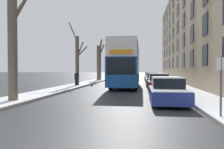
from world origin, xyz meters
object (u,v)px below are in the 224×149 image
Objects in this scene: bare_tree_left_1 at (77,58)px; parked_car_1 at (158,83)px; bare_tree_left_2 at (99,61)px; pedestrian_left_sidewalk at (76,78)px; parked_car_0 at (167,91)px; parked_car_3 at (152,78)px; bare_tree_left_0 at (14,28)px; parked_car_4 at (150,77)px; parked_car_2 at (154,80)px; street_sign_post at (221,84)px; double_decker_bus at (126,63)px.

parked_car_1 is at bearing -28.49° from bare_tree_left_1.
bare_tree_left_2 is 12.34m from pedestrian_left_sidewalk.
bare_tree_left_2 reaches higher than parked_car_0.
bare_tree_left_1 is 1.80× the size of parked_car_3.
pedestrian_left_sidewalk is at bearing 128.72° from parked_car_0.
bare_tree_left_0 is 1.88× the size of parked_car_0.
parked_car_3 is 6.08m from parked_car_4.
parked_car_1 is at bearing -63.09° from bare_tree_left_2.
parked_car_0 is at bearing -90.00° from parked_car_3.
bare_tree_left_1 is 1.70× the size of parked_car_2.
pedestrian_left_sidewalk is at bearing 124.16° from street_sign_post.
parked_car_3 is (0.00, 12.23, -0.00)m from parked_car_1.
bare_tree_left_1 is at bearing 176.63° from double_decker_bus.
parked_car_4 is (8.21, 13.85, -2.40)m from bare_tree_left_1.
double_decker_bus is 5.41m from pedestrian_left_sidewalk.
parked_car_2 is at bearing 58.73° from bare_tree_left_0.
double_decker_bus reaches higher than parked_car_3.
bare_tree_left_2 reaches higher than parked_car_3.
bare_tree_left_2 is 18.14m from parked_car_1.
street_sign_post reaches higher than parked_car_3.
parked_car_4 is (0.00, 18.31, -0.02)m from parked_car_1.
bare_tree_left_1 is 0.71× the size of double_decker_bus.
bare_tree_left_0 reaches higher than bare_tree_left_1.
parked_car_2 is (8.13, -10.06, -2.46)m from bare_tree_left_2.
bare_tree_left_0 is 2.04× the size of parked_car_3.
bare_tree_left_2 reaches higher than parked_car_4.
parked_car_4 is (-0.00, 24.59, 0.01)m from parked_car_0.
parked_car_4 is 16.57m from pedestrian_left_sidewalk.
bare_tree_left_1 is 17.57m from street_sign_post.
parked_car_1 reaches higher than parked_car_3.
bare_tree_left_0 is at bearing -89.34° from bare_tree_left_1.
street_sign_post is at bearing -73.01° from double_decker_bus.
street_sign_post is at bearing -70.03° from bare_tree_left_2.
parked_car_1 is at bearing -90.00° from parked_car_3.
bare_tree_left_2 is 1.48× the size of parked_car_2.
bare_tree_left_2 is 9.30m from parked_car_3.
parked_car_1 is at bearing 42.25° from bare_tree_left_0.
double_decker_bus is 8.81m from parked_car_3.
bare_tree_left_0 is 1.14× the size of bare_tree_left_1.
parked_car_1 reaches higher than parked_car_0.
parked_car_0 is at bearing -90.00° from parked_car_1.
pedestrian_left_sidewalk is (-8.15, 10.17, 0.25)m from parked_car_0.
bare_tree_left_0 reaches higher than parked_car_1.
parked_car_4 is at bearing 90.00° from parked_car_1.
double_decker_bus is 2.40× the size of parked_car_2.
parked_car_0 is 24.59m from parked_car_4.
bare_tree_left_0 reaches higher than parked_car_4.
parked_car_2 is 6.27m from parked_car_3.
pedestrian_left_sidewalk reaches higher than parked_car_0.
street_sign_post is (9.51, -26.19, -1.84)m from bare_tree_left_2.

